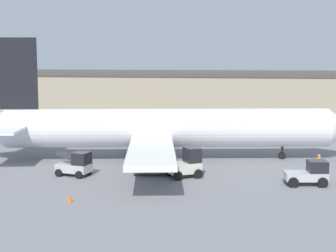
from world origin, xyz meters
The scene contains 8 objects.
ground_plane centered at (0.00, 0.00, 0.00)m, with size 400.00×400.00×0.00m, color slate.
terminal_building centered at (-12.12, 38.73, 3.94)m, with size 72.88×16.80×7.87m.
airplane centered at (-1.02, -0.17, 3.19)m, with size 39.97×32.34×12.27m.
ground_crew_worker centered at (14.34, -3.88, 0.89)m, with size 0.37×0.37×1.67m.
baggage_tug centered at (12.92, -8.74, 0.97)m, with size 3.54×2.37×2.03m.
belt_loader_truck centered at (-6.93, -8.37, 1.01)m, with size 3.22×2.47×2.15m.
pushback_tug centered at (2.72, -7.43, 1.16)m, with size 3.35×3.08×2.57m.
safety_cone_near centered at (-4.75, -16.34, 0.28)m, with size 0.36×0.36×0.55m.
Camera 1 is at (7.46, -50.93, 10.40)m, focal length 55.00 mm.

